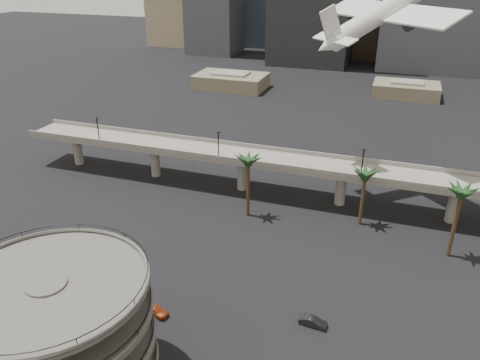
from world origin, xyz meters
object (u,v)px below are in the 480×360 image
(airborne_jet, at_px, (392,8))
(car_a, at_px, (156,310))
(car_b, at_px, (313,322))
(parking_ramp, at_px, (56,329))
(overpass, at_px, (291,166))

(airborne_jet, bearing_deg, car_a, -160.76)
(car_a, bearing_deg, car_b, -61.35)
(parking_ramp, height_order, car_b, parking_ramp)
(overpass, relative_size, car_b, 31.95)
(parking_ramp, xyz_separation_m, car_a, (3.38, 15.58, -9.11))
(parking_ramp, relative_size, airborne_jet, 0.75)
(airborne_jet, xyz_separation_m, car_b, (-3.20, -52.31, -37.92))
(parking_ramp, xyz_separation_m, car_b, (25.81, 20.82, -9.17))
(airborne_jet, bearing_deg, parking_ramp, -158.39)
(airborne_jet, bearing_deg, car_b, -140.25)
(car_b, bearing_deg, car_a, 107.89)
(overpass, xyz_separation_m, car_a, (-9.62, -43.42, -6.62))
(overpass, bearing_deg, car_a, -102.50)
(parking_ramp, bearing_deg, airborne_jet, 68.36)
(airborne_jet, relative_size, car_b, 7.32)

